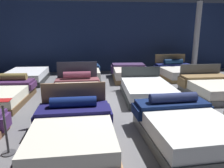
{
  "coord_description": "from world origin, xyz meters",
  "views": [
    {
      "loc": [
        -0.78,
        -6.04,
        2.13
      ],
      "look_at": [
        -0.0,
        0.81,
        0.37
      ],
      "focal_mm": 34.03,
      "sensor_mm": 36.0,
      "label": 1
    }
  ],
  "objects": [
    {
      "name": "bed_5",
      "position": [
        -1.15,
        0.4,
        0.27
      ],
      "size": [
        1.51,
        2.02,
        1.07
      ],
      "rotation": [
        0.0,
        0.0,
        0.01
      ],
      "color": "#262734",
      "rests_on": "ground_plane"
    },
    {
      "name": "ground_plane",
      "position": [
        0.0,
        0.0,
        -0.01
      ],
      "size": [
        18.0,
        18.0,
        0.02
      ],
      "primitive_type": "cube",
      "color": "#5B5B60"
    },
    {
      "name": "bed_6",
      "position": [
        1.07,
        0.34,
        0.24
      ],
      "size": [
        1.59,
        2.23,
        0.83
      ],
      "rotation": [
        0.0,
        0.0,
        -0.04
      ],
      "color": "#292E2F",
      "rests_on": "ground_plane"
    },
    {
      "name": "bed_11",
      "position": [
        3.34,
        3.16,
        0.26
      ],
      "size": [
        1.82,
        2.15,
        0.97
      ],
      "rotation": [
        0.0,
        0.0,
        0.06
      ],
      "color": "olive",
      "rests_on": "ground_plane"
    },
    {
      "name": "bed_2",
      "position": [
        1.1,
        -2.38,
        0.27
      ],
      "size": [
        1.76,
        2.17,
        0.79
      ],
      "rotation": [
        0.0,
        0.0,
        0.05
      ],
      "color": "#545654",
      "rests_on": "ground_plane"
    },
    {
      "name": "showroom_back_wall",
      "position": [
        0.0,
        5.14,
        1.75
      ],
      "size": [
        18.0,
        0.06,
        3.5
      ],
      "primitive_type": "cube",
      "color": "navy",
      "rests_on": "ground_plane"
    },
    {
      "name": "bed_9",
      "position": [
        -1.06,
        3.09,
        0.27
      ],
      "size": [
        1.65,
        2.03,
        0.58
      ],
      "rotation": [
        0.0,
        0.0,
        0.01
      ],
      "color": "#2C3437",
      "rests_on": "ground_plane"
    },
    {
      "name": "support_pillar",
      "position": [
        4.73,
        4.42,
        1.75
      ],
      "size": [
        0.27,
        0.27,
        3.5
      ],
      "primitive_type": "cylinder",
      "color": "silver",
      "rests_on": "ground_plane"
    },
    {
      "name": "bed_1",
      "position": [
        -1.11,
        -2.3,
        0.26
      ],
      "size": [
        1.63,
        2.17,
        0.98
      ],
      "rotation": [
        0.0,
        0.0,
        0.02
      ],
      "color": "#9A704A",
      "rests_on": "ground_plane"
    },
    {
      "name": "bed_7",
      "position": [
        3.38,
        0.37,
        0.25
      ],
      "size": [
        1.75,
        2.14,
        0.89
      ],
      "rotation": [
        0.0,
        0.0,
        -0.0
      ],
      "color": "#575A5C",
      "rests_on": "ground_plane"
    },
    {
      "name": "bed_8",
      "position": [
        -3.37,
        3.02,
        0.23
      ],
      "size": [
        1.56,
        2.14,
        0.47
      ],
      "rotation": [
        0.0,
        0.0,
        -0.01
      ],
      "color": "black",
      "rests_on": "ground_plane"
    },
    {
      "name": "bed_4",
      "position": [
        -3.37,
        0.4,
        0.25
      ],
      "size": [
        1.58,
        2.21,
        0.75
      ],
      "rotation": [
        0.0,
        0.0,
        -0.05
      ],
      "color": "brown",
      "rests_on": "ground_plane"
    },
    {
      "name": "bed_10",
      "position": [
        1.06,
        3.06,
        0.27
      ],
      "size": [
        1.65,
        2.2,
        0.59
      ],
      "rotation": [
        0.0,
        0.0,
        -0.05
      ],
      "color": "brown",
      "rests_on": "ground_plane"
    },
    {
      "name": "price_sign",
      "position": [
        -2.23,
        -2.51,
        0.39
      ],
      "size": [
        0.28,
        0.24,
        1.0
      ],
      "color": "#3F3F44",
      "rests_on": "ground_plane"
    }
  ]
}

